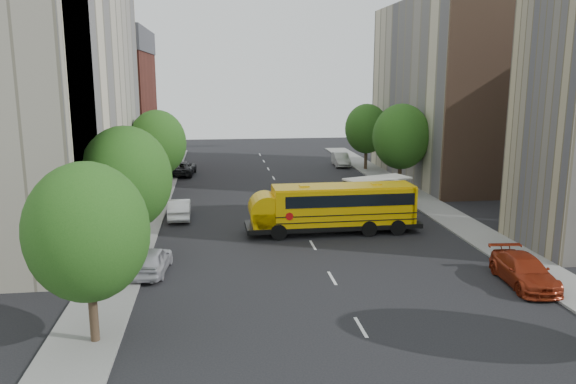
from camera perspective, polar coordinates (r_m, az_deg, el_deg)
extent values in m
plane|color=black|center=(37.79, 2.01, -4.53)|extent=(120.00, 120.00, 0.00)
cube|color=slate|center=(42.48, -14.65, -3.00)|extent=(3.00, 80.00, 0.12)
cube|color=slate|center=(45.60, 15.38, -2.03)|extent=(3.00, 80.00, 0.12)
cube|color=silver|center=(47.37, 0.04, -1.17)|extent=(0.15, 64.00, 0.01)
cube|color=beige|center=(43.48, -23.83, 9.99)|extent=(10.00, 26.00, 20.00)
cube|color=maroon|center=(65.03, -18.20, 7.56)|extent=(10.00, 15.00, 13.00)
cube|color=beige|center=(60.74, 16.10, 9.80)|extent=(10.00, 22.00, 18.00)
cube|color=brown|center=(50.82, 21.04, 9.19)|extent=(10.10, 0.30, 18.00)
cylinder|color=yellow|center=(72.60, 21.47, 16.43)|extent=(1.00, 1.00, 35.00)
cylinder|color=#38281C|center=(24.18, -19.16, -11.40)|extent=(0.36, 0.36, 2.70)
ellipsoid|color=#1A4A13|center=(23.12, -19.71, -3.84)|extent=(4.80, 4.80, 5.52)
cylinder|color=#38281C|center=(33.45, -15.79, -4.58)|extent=(0.36, 0.36, 2.88)
ellipsoid|color=#1A4A13|center=(32.66, -16.13, 1.36)|extent=(5.12, 5.12, 5.89)
cylinder|color=#38281C|center=(50.87, -12.94, 1.04)|extent=(0.36, 0.36, 2.81)
ellipsoid|color=#1A4A13|center=(50.36, -13.12, 4.88)|extent=(4.99, 4.99, 5.74)
cylinder|color=#38281C|center=(53.38, 11.27, 1.69)|extent=(0.36, 0.36, 2.95)
ellipsoid|color=#1A4A13|center=(52.88, 11.43, 5.54)|extent=(5.25, 5.25, 6.04)
cylinder|color=#38281C|center=(64.73, 7.90, 3.44)|extent=(0.36, 0.36, 2.74)
ellipsoid|color=#1A4A13|center=(64.34, 7.98, 6.39)|extent=(4.86, 4.86, 5.59)
cube|color=black|center=(38.64, 4.56, -3.29)|extent=(11.97, 2.90, 0.32)
cube|color=#E5AE04|center=(38.48, 5.68, -1.26)|extent=(9.62, 2.81, 2.45)
cube|color=#E5AE04|center=(37.72, -2.70, -2.64)|extent=(1.95, 2.48, 1.06)
cube|color=black|center=(37.54, -1.02, -0.69)|extent=(0.57, 2.46, 1.28)
cube|color=#E5AE04|center=(38.22, 5.72, 0.56)|extent=(9.62, 2.60, 0.15)
cube|color=black|center=(38.41, 6.00, -0.47)|extent=(8.77, 2.86, 0.80)
cube|color=black|center=(38.68, 5.65, -2.49)|extent=(9.63, 2.87, 0.06)
cube|color=black|center=(38.58, 5.67, -1.87)|extent=(9.63, 2.87, 0.06)
cube|color=#E5AE04|center=(39.91, 12.45, -1.01)|extent=(0.20, 2.66, 2.45)
cube|color=#E5AE04|center=(37.61, 1.47, 0.60)|extent=(0.65, 0.65, 0.11)
cube|color=#E5AE04|center=(38.86, 9.23, 0.81)|extent=(0.65, 0.65, 0.11)
cylinder|color=#E5AE04|center=(37.59, -2.71, -1.86)|extent=(2.27, 2.48, 2.24)
cylinder|color=red|center=(36.41, -0.15, -2.55)|extent=(0.53, 0.05, 0.53)
cylinder|color=black|center=(36.70, -1.33, -4.16)|extent=(1.07, 0.34, 1.06)
cylinder|color=black|center=(39.25, -1.80, -3.11)|extent=(1.07, 0.34, 1.06)
cylinder|color=black|center=(38.00, 8.46, -3.73)|extent=(1.07, 0.34, 1.06)
cylinder|color=black|center=(40.47, 7.39, -2.74)|extent=(1.07, 0.34, 1.06)
cylinder|color=black|center=(38.66, 11.49, -3.57)|extent=(1.07, 0.34, 1.06)
cylinder|color=black|center=(41.09, 10.25, -2.61)|extent=(1.07, 0.34, 1.06)
cube|color=black|center=(44.48, 8.47, -1.44)|extent=(6.83, 4.22, 0.32)
cube|color=white|center=(44.55, 9.08, 0.05)|extent=(5.37, 3.61, 1.94)
cube|color=white|center=(42.99, 5.92, -0.73)|extent=(2.12, 2.44, 1.30)
cube|color=silver|center=(44.36, 9.12, 1.35)|extent=(5.61, 3.78, 0.13)
cylinder|color=black|center=(42.32, 6.69, -2.19)|extent=(0.95, 0.56, 0.91)
cylinder|color=black|center=(44.08, 5.13, -1.60)|extent=(0.95, 0.56, 0.91)
cylinder|color=black|center=(43.78, 9.51, -1.80)|extent=(0.95, 0.56, 0.91)
cylinder|color=black|center=(45.48, 7.90, -1.24)|extent=(0.95, 0.56, 0.91)
cylinder|color=black|center=(45.21, 11.94, -1.47)|extent=(0.95, 0.56, 0.91)
cylinder|color=black|center=(46.86, 10.28, -0.94)|extent=(0.95, 0.56, 0.91)
imported|color=#B3B2B9|center=(31.62, -13.69, -6.76)|extent=(2.17, 4.47, 1.47)
imported|color=white|center=(43.04, -10.96, -1.68)|extent=(1.70, 4.61, 1.51)
imported|color=black|center=(61.83, -10.67, 2.39)|extent=(3.01, 5.67, 1.52)
imported|color=maroon|center=(31.56, 22.85, -7.38)|extent=(2.52, 5.33, 1.50)
imported|color=#343B5B|center=(52.15, 10.07, 0.72)|extent=(2.19, 4.71, 1.56)
imported|color=#A2A39E|center=(67.25, 5.39, 3.32)|extent=(1.93, 4.89, 1.58)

